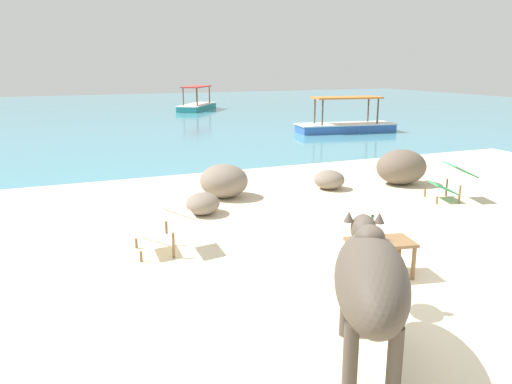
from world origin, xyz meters
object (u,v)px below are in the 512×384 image
(cow, at_px, (370,278))
(boat_blue, at_px, (346,125))
(low_bench_table, at_px, (380,247))
(deck_chair_far, at_px, (451,179))
(deck_chair_near, at_px, (165,224))
(boat_teal, at_px, (197,105))
(bottle, at_px, (372,230))

(cow, height_order, boat_blue, boat_blue)
(low_bench_table, bearing_deg, deck_chair_far, 47.57)
(deck_chair_near, bearing_deg, boat_teal, -104.02)
(boat_blue, bearing_deg, bottle, -112.79)
(low_bench_table, height_order, boat_teal, boat_teal)
(cow, xyz_separation_m, bottle, (1.09, 1.49, -0.18))
(cow, relative_size, boat_teal, 0.52)
(cow, distance_m, deck_chair_far, 5.83)
(cow, xyz_separation_m, deck_chair_near, (-0.97, 3.17, -0.35))
(low_bench_table, distance_m, boat_teal, 23.07)
(bottle, height_order, boat_teal, boat_teal)
(boat_teal, bearing_deg, cow, -158.08)
(cow, distance_m, deck_chair_near, 3.33)
(boat_blue, bearing_deg, deck_chair_near, -124.23)
(deck_chair_near, xyz_separation_m, boat_blue, (9.00, 9.73, -0.13))
(bottle, bearing_deg, deck_chair_far, 34.07)
(bottle, distance_m, boat_teal, 23.00)
(boat_teal, bearing_deg, boat_blue, -132.72)
(bottle, bearing_deg, boat_blue, 58.68)
(bottle, height_order, boat_blue, boat_blue)
(deck_chair_near, distance_m, boat_blue, 13.25)
(bottle, distance_m, boat_blue, 13.35)
(deck_chair_near, relative_size, boat_blue, 0.21)
(low_bench_table, relative_size, boat_blue, 0.22)
(bottle, relative_size, boat_blue, 0.08)
(bottle, relative_size, deck_chair_near, 0.37)
(bottle, bearing_deg, boat_teal, 78.68)
(cow, relative_size, deck_chair_near, 2.38)
(deck_chair_far, bearing_deg, bottle, 51.91)
(deck_chair_far, bearing_deg, deck_chair_near, 24.15)
(boat_blue, bearing_deg, low_bench_table, -112.35)
(bottle, xyz_separation_m, boat_teal, (4.52, 22.55, -0.30))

